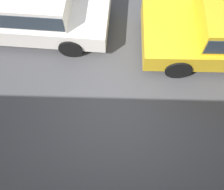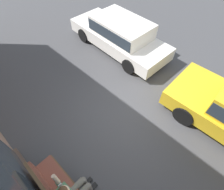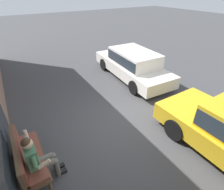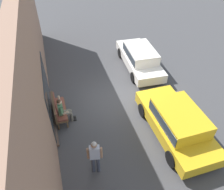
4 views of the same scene
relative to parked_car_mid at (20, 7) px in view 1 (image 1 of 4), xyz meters
name	(u,v)px [view 1 (image 1 of 4)]	position (x,y,z in m)	size (l,w,h in m)	color
ground_plane	(117,108)	(-2.48, 2.37, -0.75)	(60.00, 60.00, 0.00)	#424244
parked_car_mid	(20,7)	(0.00, 0.00, 0.00)	(4.70, 1.99, 1.37)	white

